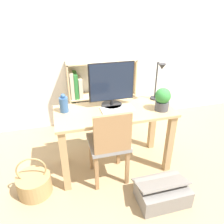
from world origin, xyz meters
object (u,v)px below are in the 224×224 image
Objects in this scene: keyboard at (117,109)px; vase at (64,104)px; bookshelf at (90,101)px; monitor at (111,84)px; basket at (34,184)px; storage_box at (162,192)px; chair at (110,143)px; desk_lamp at (159,78)px; potted_plant at (163,99)px.

keyboard is 1.71× the size of vase.
monitor is at bearing -82.75° from bookshelf.
keyboard is at bearing -10.08° from vase.
keyboard is 0.55m from vase.
basket is 1.28m from storage_box.
keyboard is (0.04, -0.11, -0.24)m from monitor.
monitor is 0.47× the size of bookshelf.
basket is (-0.78, 0.02, -0.37)m from chair.
desk_lamp is 0.43× the size of bookshelf.
monitor is 1.03m from bookshelf.
desk_lamp is 0.88m from chair.
storage_box is (-0.21, -0.71, -0.91)m from desk_lamp.
basket is at bearing -160.94° from monitor.
chair is (-0.10, -0.33, -0.50)m from monitor.
bookshelf is (-0.59, 1.09, -0.44)m from potted_plant.
basket is (-0.89, -0.31, -0.87)m from monitor.
chair is at bearing -171.29° from potted_plant.
storage_box is at bearing -106.30° from desk_lamp.
desk_lamp reaches higher than chair.
chair is at bearing 136.22° from storage_box.
potted_plant reaches higher than storage_box.
monitor is 0.27m from keyboard.
vase is 1.05m from desk_lamp.
potted_plant is at bearing 2.91° from basket.
monitor reaches higher than bookshelf.
desk_lamp reaches higher than storage_box.
vase is at bearing 167.39° from potted_plant.
desk_lamp is 0.51× the size of chair.
bookshelf is at bearing 65.60° from vase.
vase reaches higher than storage_box.
chair reaches higher than keyboard.
chair is at bearing -123.12° from keyboard.
monitor is 0.53m from desk_lamp.
bookshelf reaches higher than potted_plant.
desk_lamp is (0.49, 0.09, 0.26)m from keyboard.
potted_plant is at bearing -26.27° from monitor.
monitor is 1.28m from basket.
potted_plant is at bearing -15.60° from keyboard.
potted_plant is 0.92m from storage_box.
keyboard is at bearing -72.63° from monitor.
storage_box is (0.32, -0.73, -0.89)m from monitor.
desk_lamp reaches higher than bookshelf.
bookshelf is at bearing 97.25° from monitor.
potted_plant reaches higher than basket.
vase reaches higher than basket.
vase is 0.83× the size of potted_plant.
monitor reaches higher than keyboard.
chair is (-0.14, -0.21, -0.26)m from keyboard.
chair reaches higher than storage_box.
monitor is 1.09× the size of basket.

